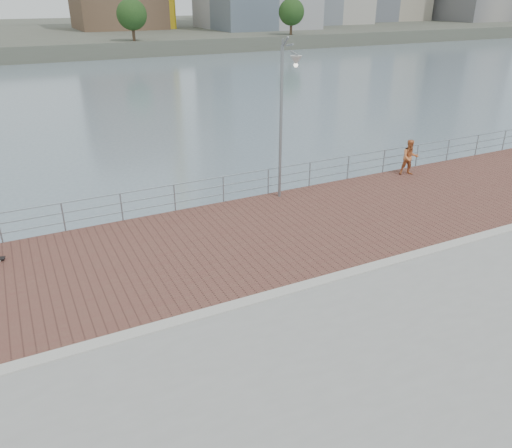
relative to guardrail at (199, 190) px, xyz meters
name	(u,v)px	position (x,y,z in m)	size (l,w,h in m)	color
water	(285,347)	(0.00, -7.00, -2.69)	(400.00, 400.00, 0.00)	slate
seawall	(403,445)	(0.00, -12.00, -1.69)	(40.00, 24.00, 2.00)	gray
brick_lane	(235,240)	(0.00, -3.40, -0.68)	(40.00, 6.80, 0.02)	brown
curb	(287,290)	(0.00, -7.00, -0.66)	(40.00, 0.40, 0.06)	#B7B5AD
far_shore	(20,34)	(0.00, 115.50, -1.44)	(320.00, 95.00, 2.50)	#4C5142
guardrail	(199,190)	(0.00, 0.00, 0.00)	(39.06, 0.06, 1.13)	#8C9EA8
street_lamp	(287,94)	(3.35, -0.94, 3.61)	(0.44, 1.29, 6.06)	gray
bystander	(410,157)	(10.10, -0.77, 0.16)	(0.80, 0.63, 1.65)	#CA6F3B
shoreline_trees	(27,19)	(-0.76, 70.00, 3.55)	(109.40, 4.88, 6.51)	#473323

